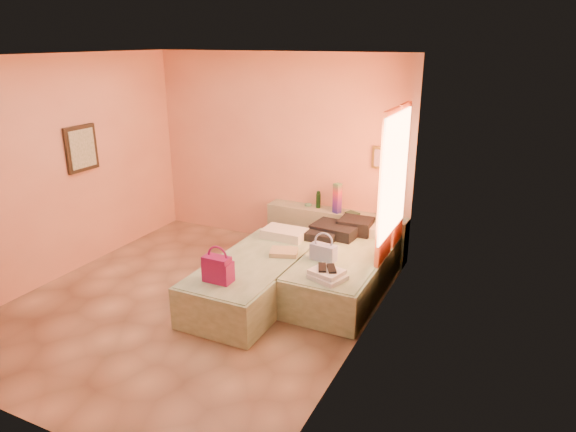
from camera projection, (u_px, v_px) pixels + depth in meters
name	position (u px, v px, depth m)	size (l,w,h in m)	color
ground	(195.00, 302.00, 6.09)	(4.50, 4.50, 0.00)	tan
room_walls	(229.00, 146.00, 5.90)	(4.02, 4.51, 2.81)	#F8AA84
headboard_ledge	(335.00, 232.00, 7.37)	(2.05, 0.30, 0.65)	#9DA587
bed_left	(255.00, 279.00, 6.10)	(0.90, 2.00, 0.50)	#B5D2A9
bed_right	(345.00, 272.00, 6.29)	(0.90, 2.00, 0.50)	#B5D2A9
water_bottle	(318.00, 200.00, 7.36)	(0.07, 0.07, 0.24)	#153A1B
rainbow_box	(337.00, 198.00, 7.13)	(0.09, 0.09, 0.42)	#93125A
small_dish	(308.00, 205.00, 7.49)	(0.11, 0.11, 0.03)	#50926F
green_book	(353.00, 213.00, 7.11)	(0.18, 0.13, 0.03)	#23432A
flower_vase	(387.00, 208.00, 6.96)	(0.22, 0.22, 0.28)	silver
magenta_handbag	(218.00, 269.00, 5.46)	(0.31, 0.17, 0.29)	#93125A
khaki_garment	(284.00, 252.00, 6.18)	(0.32, 0.26, 0.06)	tan
clothes_pile	(339.00, 229.00, 6.73)	(0.64, 0.64, 0.19)	black
blue_handbag	(323.00, 252.00, 5.99)	(0.31, 0.13, 0.20)	#455AA7
towel_stack	(328.00, 275.00, 5.53)	(0.35, 0.30, 0.10)	white
sandal_pair	(327.00, 268.00, 5.55)	(0.17, 0.22, 0.02)	black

